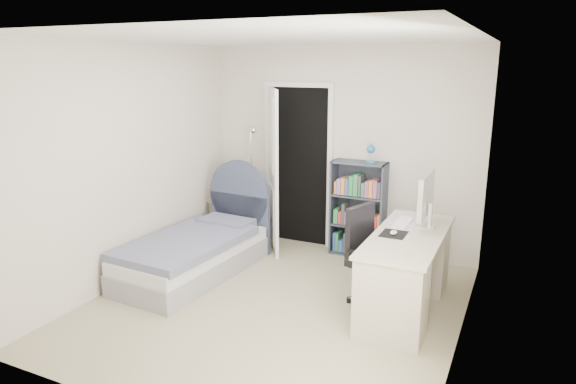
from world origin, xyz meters
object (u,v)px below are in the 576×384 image
at_px(office_chair, 369,251).
at_px(bookcase, 359,212).
at_px(bed, 198,250).
at_px(desk, 407,269).
at_px(nightstand, 229,207).
at_px(floor_lamp, 253,195).

bearing_deg(office_chair, bookcase, 111.93).
relative_size(bed, desk, 1.23).
bearing_deg(desk, nightstand, 157.15).
height_order(bed, bookcase, bookcase).
height_order(bookcase, office_chair, bookcase).
relative_size(floor_lamp, office_chair, 1.57).
bearing_deg(floor_lamp, nightstand, -175.99).
xyz_separation_m(nightstand, bookcase, (1.79, 0.09, 0.13)).
xyz_separation_m(bed, nightstand, (-0.34, 1.21, 0.15)).
bearing_deg(bookcase, nightstand, -177.10).
xyz_separation_m(bed, desk, (2.31, 0.10, 0.16)).
xyz_separation_m(bookcase, desk, (0.86, -1.20, -0.12)).
relative_size(nightstand, bookcase, 0.45).
bearing_deg(bed, bookcase, 41.92).
distance_m(nightstand, floor_lamp, 0.42).
xyz_separation_m(nightstand, desk, (2.64, -1.11, 0.00)).
bearing_deg(bed, floor_lamp, 89.01).
bearing_deg(desk, office_chair, -179.00).
bearing_deg(bed, office_chair, 2.65).
bearing_deg(nightstand, office_chair, -26.22).
height_order(nightstand, desk, desk).
height_order(floor_lamp, office_chair, floor_lamp).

